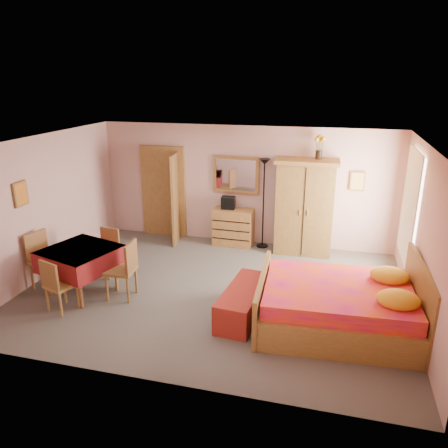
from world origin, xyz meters
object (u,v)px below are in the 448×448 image
(sunflower_vase, at_px, (319,147))
(dining_table, at_px, (82,271))
(wall_mirror, at_px, (236,175))
(wardrobe, at_px, (304,207))
(chair_south, at_px, (61,284))
(chair_west, at_px, (46,261))
(chair_east, at_px, (121,270))
(stereo, at_px, (228,203))
(bed, at_px, (338,293))
(floor_lamp, at_px, (263,204))
(chest_of_drawers, at_px, (233,227))
(bench, at_px, (244,302))
(chair_north, at_px, (105,253))

(sunflower_vase, distance_m, dining_table, 5.08)
(wall_mirror, relative_size, wardrobe, 0.51)
(sunflower_vase, xyz_separation_m, chair_south, (-3.73, -3.52, -1.79))
(chair_south, height_order, chair_west, chair_west)
(wardrobe, bearing_deg, chair_east, -136.62)
(stereo, xyz_separation_m, sunflower_vase, (1.86, 0.03, 1.29))
(dining_table, bearing_deg, bed, -0.17)
(stereo, xyz_separation_m, chair_west, (-2.60, -2.85, -0.45))
(bed, bearing_deg, sunflower_vase, 97.21)
(floor_lamp, distance_m, chair_east, 3.50)
(chest_of_drawers, xyz_separation_m, chair_west, (-2.72, -2.83, 0.09))
(sunflower_vase, distance_m, chair_west, 5.58)
(wall_mirror, xyz_separation_m, floor_lamp, (0.65, -0.16, -0.57))
(chair_south, height_order, chair_east, chair_east)
(dining_table, relative_size, chair_south, 1.23)
(sunflower_vase, distance_m, bed, 3.41)
(wall_mirror, distance_m, chair_east, 3.47)
(wardrobe, bearing_deg, floor_lamp, 172.03)
(chest_of_drawers, bearing_deg, chair_south, -118.43)
(bench, height_order, chair_east, chair_east)
(chest_of_drawers, height_order, chair_east, chair_east)
(floor_lamp, relative_size, bed, 0.83)
(wardrobe, xyz_separation_m, bench, (-0.66, -2.86, -0.76))
(wall_mirror, bearing_deg, wardrobe, -7.43)
(wall_mirror, distance_m, sunflower_vase, 1.88)
(dining_table, relative_size, chair_east, 1.10)
(wardrobe, height_order, dining_table, wardrobe)
(floor_lamp, bearing_deg, chair_north, -140.28)
(chest_of_drawers, distance_m, wardrobe, 1.64)
(chair_west, relative_size, chair_east, 1.00)
(floor_lamp, xyz_separation_m, chair_east, (-1.92, -2.88, -0.48))
(wall_mirror, bearing_deg, dining_table, -120.85)
(sunflower_vase, distance_m, chair_south, 5.44)
(chair_south, bearing_deg, floor_lamp, 71.84)
(floor_lamp, xyz_separation_m, sunflower_vase, (1.09, 0.01, 1.26))
(stereo, height_order, wardrobe, wardrobe)
(floor_lamp, bearing_deg, sunflower_vase, 0.32)
(bench, bearing_deg, chair_south, -168.98)
(chest_of_drawers, distance_m, chair_south, 4.00)
(dining_table, relative_size, chair_west, 1.10)
(bed, relative_size, chair_east, 2.34)
(bed, bearing_deg, chair_south, -175.00)
(stereo, bearing_deg, bed, -50.33)
(bed, xyz_separation_m, chair_west, (-4.99, 0.04, -0.04))
(floor_lamp, height_order, chair_west, floor_lamp)
(chest_of_drawers, height_order, stereo, stereo)
(chair_west, bearing_deg, wardrobe, 137.16)
(wardrobe, bearing_deg, stereo, 175.76)
(chair_east, bearing_deg, floor_lamp, -37.68)
(bed, bearing_deg, chair_west, 176.45)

